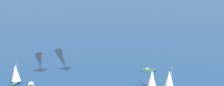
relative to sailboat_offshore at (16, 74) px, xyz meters
The scene contains 4 objects.
sailboat_offshore is the anchor object (origin of this frame).
sailboat_trailing 63.46m from the sailboat_offshore, 164.46° to the right, with size 5.90×7.24×9.46m.
sailboat_ahead 71.29m from the sailboat_offshore, behind, with size 8.50×10.86×14.01m.
motorboat_outer_ring_d 68.45m from the sailboat_offshore, 141.57° to the right, with size 7.52×3.36×2.12m.
Camera 1 is at (-44.44, 112.10, 50.33)m, focal length 51.53 mm.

